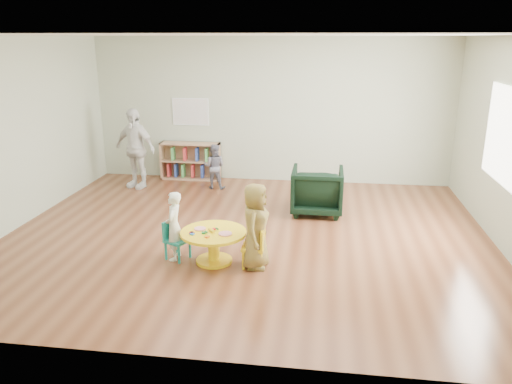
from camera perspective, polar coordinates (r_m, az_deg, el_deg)
room at (r=6.86m, az=-1.02°, el=9.91°), size 7.10×7.00×2.80m
activity_table at (r=6.40m, az=-4.87°, el=-5.58°), size 0.84×0.84×0.46m
kid_chair_left at (r=6.58m, az=-9.22°, el=-5.25°), size 0.36×0.36×0.51m
kid_chair_right at (r=6.26m, az=0.05°, el=-6.19°), size 0.28×0.28×0.52m
bookshelf at (r=10.23m, az=-7.52°, el=3.52°), size 1.20×0.30×0.75m
alphabet_poster at (r=10.16m, az=-7.48°, el=9.08°), size 0.74×0.01×0.54m
armchair at (r=8.19m, az=7.00°, el=0.17°), size 0.82×0.84×0.76m
child_left at (r=6.50m, az=-9.37°, el=-3.86°), size 0.22×0.33×0.91m
child_right at (r=6.16m, az=-0.06°, el=-3.91°), size 0.38×0.56×1.09m
toddler at (r=9.50m, az=-4.79°, el=2.93°), size 0.43×0.34×0.86m
adult_caretaker at (r=9.75m, az=-13.67°, el=4.87°), size 0.96×0.65×1.52m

